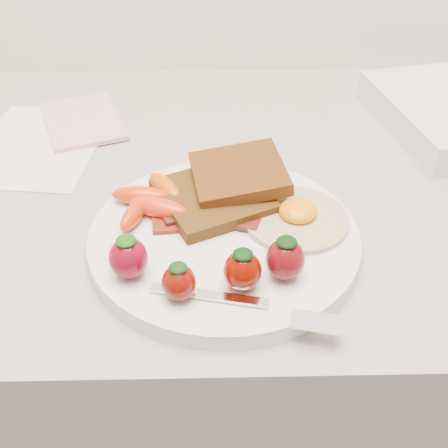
{
  "coord_description": "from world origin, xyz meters",
  "views": [
    {
      "loc": [
        -0.01,
        1.13,
        1.27
      ],
      "look_at": [
        -0.0,
        1.56,
        0.93
      ],
      "focal_mm": 45.0,
      "sensor_mm": 36.0,
      "label": 1
    }
  ],
  "objects": [
    {
      "name": "paper_sheet",
      "position": [
        -0.24,
        1.76,
        0.9
      ],
      "size": [
        0.18,
        0.22,
        0.0
      ],
      "primitive_type": "cube",
      "rotation": [
        0.0,
        0.0,
        -0.12
      ],
      "color": "white",
      "rests_on": "counter"
    },
    {
      "name": "strawberries",
      "position": [
        -0.02,
        1.49,
        0.94
      ],
      "size": [
        0.17,
        0.06,
        0.04
      ],
      "color": "maroon",
      "rests_on": "plate"
    },
    {
      "name": "fried_egg",
      "position": [
        0.07,
        1.58,
        0.92
      ],
      "size": [
        0.12,
        0.12,
        0.02
      ],
      "color": "beige",
      "rests_on": "plate"
    },
    {
      "name": "fork",
      "position": [
        0.02,
        1.46,
        0.92
      ],
      "size": [
        0.16,
        0.06,
        0.0
      ],
      "color": "silver",
      "rests_on": "plate"
    },
    {
      "name": "baby_carrots",
      "position": [
        -0.08,
        1.6,
        0.93
      ],
      "size": [
        0.09,
        0.1,
        0.02
      ],
      "color": "red",
      "rests_on": "plate"
    },
    {
      "name": "toast_lower",
      "position": [
        -0.02,
        1.61,
        0.93
      ],
      "size": [
        0.14,
        0.14,
        0.01
      ],
      "primitive_type": "cube",
      "rotation": [
        0.0,
        0.0,
        0.44
      ],
      "color": "black",
      "rests_on": "plate"
    },
    {
      "name": "counter",
      "position": [
        0.0,
        1.7,
        0.45
      ],
      "size": [
        2.0,
        0.6,
        0.9
      ],
      "primitive_type": "cube",
      "color": "gray",
      "rests_on": "ground"
    },
    {
      "name": "notepad",
      "position": [
        -0.19,
        1.82,
        0.91
      ],
      "size": [
        0.14,
        0.17,
        0.01
      ],
      "primitive_type": "cube",
      "rotation": [
        0.0,
        0.0,
        0.36
      ],
      "color": "#E2A2A5",
      "rests_on": "paper_sheet"
    },
    {
      "name": "toast_upper",
      "position": [
        0.01,
        1.63,
        0.94
      ],
      "size": [
        0.11,
        0.11,
        0.02
      ],
      "primitive_type": "cube",
      "rotation": [
        0.0,
        -0.1,
        0.15
      ],
      "color": "#42230F",
      "rests_on": "toast_lower"
    },
    {
      "name": "bacon_strips",
      "position": [
        -0.02,
        1.58,
        0.92
      ],
      "size": [
        0.11,
        0.06,
        0.01
      ],
      "color": "#470B0C",
      "rests_on": "plate"
    },
    {
      "name": "plate",
      "position": [
        -0.0,
        1.56,
        0.91
      ],
      "size": [
        0.27,
        0.27,
        0.02
      ],
      "primitive_type": "cylinder",
      "color": "white",
      "rests_on": "counter"
    }
  ]
}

